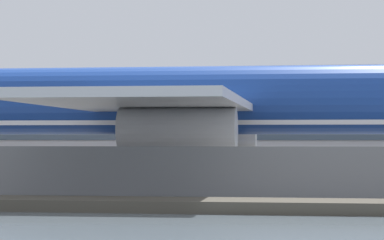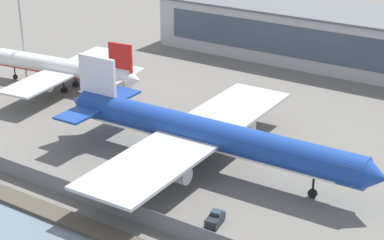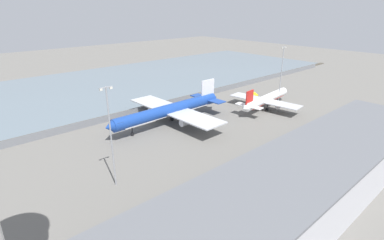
{
  "view_description": "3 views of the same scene",
  "coord_description": "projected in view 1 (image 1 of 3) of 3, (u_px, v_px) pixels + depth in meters",
  "views": [
    {
      "loc": [
        16.14,
        -57.5,
        3.0
      ],
      "look_at": [
        7.01,
        4.24,
        4.27
      ],
      "focal_mm": 85.0,
      "sensor_mm": 36.0,
      "label": 1
    },
    {
      "loc": [
        53.09,
        -70.5,
        43.76
      ],
      "look_at": [
        2.49,
        6.83,
        4.56
      ],
      "focal_mm": 60.0,
      "sensor_mm": 36.0,
      "label": 2
    },
    {
      "loc": [
        73.03,
        86.45,
        41.85
      ],
      "look_at": [
        4.04,
        9.52,
        2.57
      ],
      "focal_mm": 28.0,
      "sensor_mm": 36.0,
      "label": 3
    }
  ],
  "objects": [
    {
      "name": "cargo_jet_blue",
      "position": [
        199.0,
        103.0,
        59.96
      ],
      "size": [
        52.31,
        45.15,
        13.94
      ],
      "color": "#193D93",
      "rests_on": "ground"
    },
    {
      "name": "baggage_tug",
      "position": [
        355.0,
        182.0,
        45.82
      ],
      "size": [
        2.07,
        3.41,
        1.8
      ],
      "color": "#1E2328",
      "rests_on": "ground"
    },
    {
      "name": "ground_plane",
      "position": [
        76.0,
        184.0,
        59.16
      ],
      "size": [
        500.0,
        500.0,
        0.0
      ],
      "primitive_type": "plane",
      "color": "#66635E"
    },
    {
      "name": "terminal_building",
      "position": [
        323.0,
        116.0,
        117.27
      ],
      "size": [
        102.76,
        21.03,
        11.67
      ],
      "color": "#B2B2B7",
      "rests_on": "ground"
    }
  ]
}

